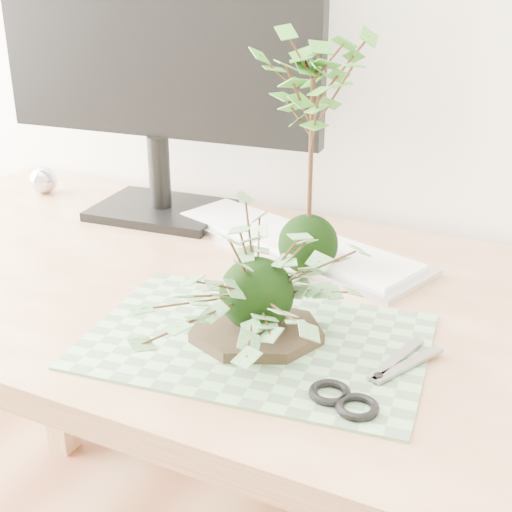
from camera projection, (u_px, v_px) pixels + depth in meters
name	position (u px, v px, depth m)	size (l,w,h in m)	color
desk	(278.00, 348.00, 1.07)	(1.60, 0.70, 0.74)	tan
cutting_mat	(256.00, 341.00, 0.92)	(0.43, 0.29, 0.00)	#556E54
stone_dish	(257.00, 332.00, 0.92)	(0.18, 0.18, 0.01)	black
ivy_kokedama	(257.00, 262.00, 0.88)	(0.33, 0.33, 0.19)	black
maple_kokedama	(313.00, 97.00, 1.01)	(0.27, 0.27, 0.39)	black
keyboard	(293.00, 242.00, 1.20)	(0.51, 0.29, 0.02)	#B6B6BF
monitor	(156.00, 44.00, 1.24)	(0.61, 0.20, 0.54)	black
foil_ball	(43.00, 180.00, 1.46)	(0.06, 0.06, 0.06)	silver
scissors	(365.00, 393.00, 0.80)	(0.10, 0.20, 0.01)	gray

